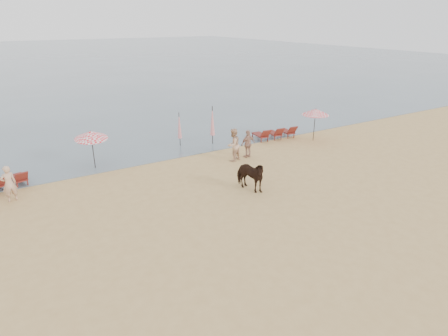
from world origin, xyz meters
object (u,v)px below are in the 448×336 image
object	(u,v)px
cow	(249,175)
beachgoer_left	(9,184)
umbrella_open_right	(316,112)
beachgoer_right_b	(248,144)
umbrella_open_left_b	(91,135)
beachgoer_right_a	(233,145)
umbrella_closed_right	(212,121)
lounger_cluster_right	(275,133)
umbrella_closed_left	(179,126)

from	to	relation	value
cow	beachgoer_left	xyz separation A→B (m)	(-9.45, 4.39, 0.07)
umbrella_open_right	beachgoer_right_b	world-z (taller)	umbrella_open_right
umbrella_open_left_b	beachgoer_right_a	xyz separation A→B (m)	(6.89, -2.76, -0.91)
cow	beachgoer_left	size ratio (longest dim) A/B	1.09
umbrella_open_left_b	beachgoer_right_b	world-z (taller)	umbrella_open_left_b
umbrella_closed_right	cow	distance (m)	7.16
beachgoer_right_a	cow	bearing A→B (deg)	47.35
umbrella_closed_right	beachgoer_left	world-z (taller)	umbrella_closed_right
lounger_cluster_right	beachgoer_left	distance (m)	15.51
umbrella_closed_left	beachgoer_right_a	bearing A→B (deg)	-69.23
umbrella_open_right	umbrella_closed_right	world-z (taller)	umbrella_closed_right
umbrella_closed_left	beachgoer_left	world-z (taller)	umbrella_closed_left
umbrella_closed_right	beachgoer_right_b	world-z (taller)	umbrella_closed_right
lounger_cluster_right	umbrella_closed_right	xyz separation A→B (m)	(-4.10, 1.09, 1.09)
cow	beachgoer_right_a	world-z (taller)	beachgoer_right_a
umbrella_open_left_b	umbrella_closed_right	size ratio (longest dim) A/B	0.87
umbrella_closed_left	beachgoer_left	distance (m)	9.95
umbrella_open_left_b	beachgoer_left	distance (m)	4.62
lounger_cluster_right	umbrella_open_left_b	xyz separation A→B (m)	(-11.45, 0.68, 1.43)
umbrella_open_right	cow	distance (m)	9.01
umbrella_closed_right	beachgoer_right_b	size ratio (longest dim) A/B	1.52
cow	umbrella_closed_right	bearing A→B (deg)	58.46
beachgoer_left	umbrella_open_right	bearing A→B (deg)	167.18
umbrella_open_right	beachgoer_left	xyz separation A→B (m)	(-17.34, 0.20, -1.07)
beachgoer_left	beachgoer_right_b	xyz separation A→B (m)	(11.90, -0.65, -0.01)
umbrella_closed_left	cow	size ratio (longest dim) A/B	1.20
beachgoer_left	cow	bearing A→B (deg)	142.93
umbrella_open_left_b	cow	size ratio (longest dim) A/B	1.20
lounger_cluster_right	beachgoer_right_a	distance (m)	5.04
umbrella_closed_right	cow	size ratio (longest dim) A/B	1.38
beachgoer_right_a	umbrella_open_left_b	bearing A→B (deg)	-43.27
umbrella_closed_left	beachgoer_right_a	xyz separation A→B (m)	(1.46, -3.86, -0.39)
umbrella_closed_right	umbrella_open_left_b	bearing A→B (deg)	-176.84
lounger_cluster_right	umbrella_closed_left	bearing A→B (deg)	169.62
beachgoer_right_b	umbrella_open_right	bearing A→B (deg)	-179.33
umbrella_closed_right	beachgoer_left	bearing A→B (deg)	-167.69
umbrella_open_left_b	umbrella_open_right	bearing A→B (deg)	-9.17
lounger_cluster_right	umbrella_open_left_b	distance (m)	11.56
lounger_cluster_right	umbrella_open_right	size ratio (longest dim) A/B	1.32
umbrella_open_left_b	beachgoer_right_b	distance (m)	8.42
umbrella_open_left_b	beachgoer_left	xyz separation A→B (m)	(-4.00, -2.07, -1.02)
umbrella_closed_left	umbrella_open_right	bearing A→B (deg)	-23.03
umbrella_closed_left	umbrella_closed_right	bearing A→B (deg)	-19.80
beachgoer_left	beachgoer_right_a	size ratio (longest dim) A/B	0.88
umbrella_closed_right	beachgoer_right_a	xyz separation A→B (m)	(-0.46, -3.17, -0.58)
lounger_cluster_right	beachgoer_right_a	xyz separation A→B (m)	(-4.56, -2.08, 0.52)
umbrella_closed_right	beachgoer_right_a	size ratio (longest dim) A/B	1.32
lounger_cluster_right	cow	size ratio (longest dim) A/B	1.56
umbrella_closed_right	beachgoer_left	xyz separation A→B (m)	(-11.35, -2.48, -0.68)
lounger_cluster_right	cow	distance (m)	8.33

